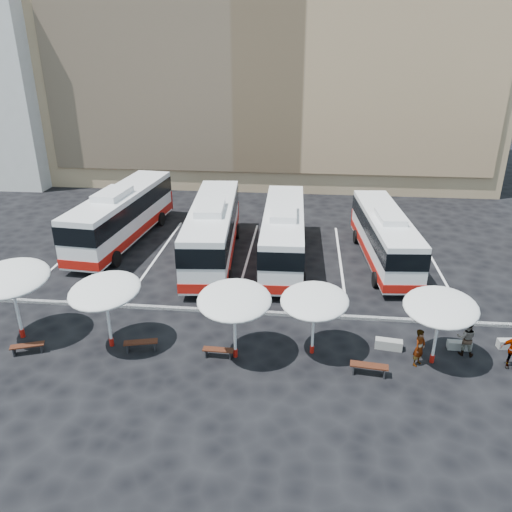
# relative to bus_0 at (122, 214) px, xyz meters

# --- Properties ---
(ground) EXTENTS (120.00, 120.00, 0.00)m
(ground) POSITION_rel_bus_0_xyz_m (9.04, -9.79, -2.04)
(ground) COLOR black
(ground) RESTS_ON ground
(sandstone_building) EXTENTS (42.00, 18.25, 29.60)m
(sandstone_building) POSITION_rel_bus_0_xyz_m (9.04, 22.08, 10.58)
(sandstone_building) COLOR tan
(sandstone_building) RESTS_ON ground
(curb_divider) EXTENTS (34.00, 0.25, 0.15)m
(curb_divider) POSITION_rel_bus_0_xyz_m (9.04, -9.29, -1.97)
(curb_divider) COLOR black
(curb_divider) RESTS_ON ground
(bay_lines) EXTENTS (24.15, 12.00, 0.01)m
(bay_lines) POSITION_rel_bus_0_xyz_m (9.04, -1.79, -2.04)
(bay_lines) COLOR white
(bay_lines) RESTS_ON ground
(bus_0) EXTENTS (3.84, 12.79, 4.00)m
(bus_0) POSITION_rel_bus_0_xyz_m (0.00, 0.00, 0.00)
(bus_0) COLOR white
(bus_0) RESTS_ON ground
(bus_1) EXTENTS (3.63, 12.66, 3.97)m
(bus_1) POSITION_rel_bus_0_xyz_m (6.80, -2.30, -0.02)
(bus_1) COLOR white
(bus_1) RESTS_ON ground
(bus_2) EXTENTS (2.96, 11.87, 3.75)m
(bus_2) POSITION_rel_bus_0_xyz_m (11.33, -2.23, -0.13)
(bus_2) COLOR white
(bus_2) RESTS_ON ground
(bus_3) EXTENTS (3.24, 11.25, 3.52)m
(bus_3) POSITION_rel_bus_0_xyz_m (17.70, -1.73, -0.24)
(bus_3) COLOR white
(bus_3) RESTS_ON ground
(sunshade_0) EXTENTS (4.11, 4.15, 3.68)m
(sunshade_0) POSITION_rel_bus_0_xyz_m (-0.67, -12.60, 1.08)
(sunshade_0) COLOR white
(sunshade_0) RESTS_ON ground
(sunshade_1) EXTENTS (4.12, 4.15, 3.39)m
(sunshade_1) POSITION_rel_bus_0_xyz_m (3.87, -12.90, 0.84)
(sunshade_1) COLOR white
(sunshade_1) RESTS_ON ground
(sunshade_2) EXTENTS (3.50, 3.54, 3.38)m
(sunshade_2) POSITION_rel_bus_0_xyz_m (9.74, -13.19, 0.83)
(sunshade_2) COLOR white
(sunshade_2) RESTS_ON ground
(sunshade_3) EXTENTS (3.60, 3.63, 3.15)m
(sunshade_3) POSITION_rel_bus_0_xyz_m (13.18, -12.54, 0.64)
(sunshade_3) COLOR white
(sunshade_3) RESTS_ON ground
(sunshade_4) EXTENTS (3.89, 3.92, 3.27)m
(sunshade_4) POSITION_rel_bus_0_xyz_m (18.47, -12.75, 0.73)
(sunshade_4) COLOR white
(sunshade_4) RESTS_ON ground
(wood_bench_0) EXTENTS (1.50, 0.87, 0.45)m
(wood_bench_0) POSITION_rel_bus_0_xyz_m (0.31, -13.88, -1.70)
(wood_bench_0) COLOR #33150B
(wood_bench_0) RESTS_ON ground
(wood_bench_1) EXTENTS (1.58, 0.76, 0.47)m
(wood_bench_1) POSITION_rel_bus_0_xyz_m (5.37, -13.14, -1.68)
(wood_bench_1) COLOR #33150B
(wood_bench_1) RESTS_ON ground
(wood_bench_2) EXTENTS (1.40, 0.42, 0.43)m
(wood_bench_2) POSITION_rel_bus_0_xyz_m (8.99, -13.33, -1.71)
(wood_bench_2) COLOR #33150B
(wood_bench_2) RESTS_ON ground
(wood_bench_3) EXTENTS (1.64, 0.61, 0.49)m
(wood_bench_3) POSITION_rel_bus_0_xyz_m (15.58, -13.94, -1.67)
(wood_bench_3) COLOR #33150B
(wood_bench_3) RESTS_ON ground
(conc_bench_0) EXTENTS (1.27, 0.58, 0.46)m
(conc_bench_0) POSITION_rel_bus_0_xyz_m (16.71, -11.86, -1.81)
(conc_bench_0) COLOR gray
(conc_bench_0) RESTS_ON ground
(conc_bench_1) EXTENTS (1.06, 0.37, 0.40)m
(conc_bench_1) POSITION_rel_bus_0_xyz_m (19.94, -11.57, -1.84)
(conc_bench_1) COLOR gray
(conc_bench_1) RESTS_ON ground
(conc_bench_2) EXTENTS (1.16, 0.49, 0.42)m
(conc_bench_2) POSITION_rel_bus_0_xyz_m (22.31, -11.23, -1.83)
(conc_bench_2) COLOR gray
(conc_bench_2) RESTS_ON ground
(passenger_0) EXTENTS (0.73, 0.75, 1.74)m
(passenger_0) POSITION_rel_bus_0_xyz_m (17.79, -12.99, -1.17)
(passenger_0) COLOR black
(passenger_0) RESTS_ON ground
(passenger_1) EXTENTS (0.97, 0.84, 1.73)m
(passenger_1) POSITION_rel_bus_0_xyz_m (20.05, -11.99, -1.18)
(passenger_1) COLOR black
(passenger_1) RESTS_ON ground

